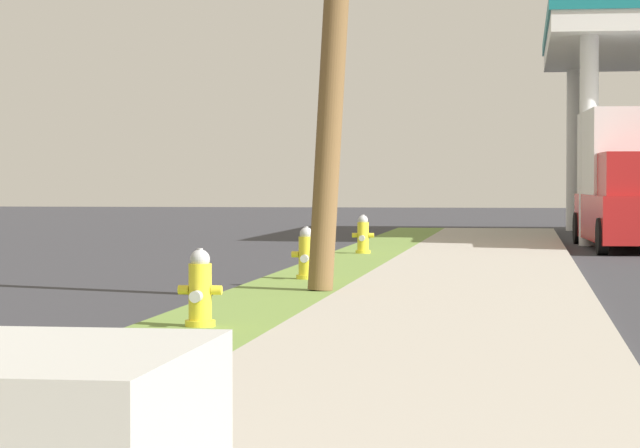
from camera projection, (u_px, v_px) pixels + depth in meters
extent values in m
cylinder|color=yellow|center=(200.00, 323.00, 13.55)|extent=(0.29, 0.29, 0.06)
cylinder|color=yellow|center=(200.00, 295.00, 13.54)|extent=(0.22, 0.22, 0.60)
sphere|color=#B2B2B7|center=(200.00, 259.00, 13.53)|extent=(0.19, 0.19, 0.19)
cylinder|color=#B2B2B7|center=(200.00, 251.00, 13.53)|extent=(0.06, 0.06, 0.05)
cylinder|color=yellow|center=(184.00, 290.00, 13.57)|extent=(0.10, 0.09, 0.09)
cylinder|color=yellow|center=(217.00, 290.00, 13.52)|extent=(0.10, 0.09, 0.09)
cylinder|color=#B2B2B7|center=(196.00, 297.00, 13.38)|extent=(0.11, 0.12, 0.11)
cylinder|color=yellow|center=(306.00, 277.00, 20.17)|extent=(0.29, 0.29, 0.06)
cylinder|color=yellow|center=(306.00, 258.00, 20.16)|extent=(0.22, 0.22, 0.60)
sphere|color=#B2B2B7|center=(306.00, 234.00, 20.15)|extent=(0.19, 0.19, 0.19)
cylinder|color=#B2B2B7|center=(306.00, 228.00, 20.15)|extent=(0.06, 0.06, 0.05)
cylinder|color=yellow|center=(295.00, 254.00, 20.18)|extent=(0.10, 0.09, 0.09)
cylinder|color=yellow|center=(318.00, 255.00, 20.14)|extent=(0.10, 0.09, 0.09)
cylinder|color=#B2B2B7|center=(305.00, 259.00, 19.99)|extent=(0.11, 0.12, 0.11)
cylinder|color=yellow|center=(363.00, 252.00, 27.40)|extent=(0.29, 0.29, 0.06)
cylinder|color=yellow|center=(363.00, 238.00, 27.39)|extent=(0.22, 0.22, 0.60)
sphere|color=#B2B2B7|center=(363.00, 220.00, 27.38)|extent=(0.19, 0.19, 0.19)
cylinder|color=#B2B2B7|center=(363.00, 216.00, 27.38)|extent=(0.06, 0.06, 0.05)
cylinder|color=yellow|center=(355.00, 235.00, 27.41)|extent=(0.10, 0.09, 0.09)
cylinder|color=yellow|center=(371.00, 235.00, 27.37)|extent=(0.10, 0.09, 0.09)
cylinder|color=#B2B2B7|center=(362.00, 238.00, 27.22)|extent=(0.11, 0.12, 0.11)
cylinder|color=silver|center=(589.00, 141.00, 33.24)|extent=(0.44, 0.44, 4.92)
cylinder|color=silver|center=(574.00, 150.00, 43.49)|extent=(0.44, 0.44, 4.92)
cylinder|color=black|center=(617.00, 228.00, 36.49)|extent=(0.24, 0.61, 0.60)
cylinder|color=black|center=(632.00, 233.00, 33.11)|extent=(0.24, 0.61, 0.60)
cube|color=red|center=(633.00, 217.00, 31.57)|extent=(2.34, 6.50, 1.00)
cube|color=white|center=(629.00, 153.00, 32.30)|extent=(2.17, 4.07, 1.90)
cylinder|color=black|center=(602.00, 237.00, 29.03)|extent=(0.26, 0.77, 0.76)
cylinder|color=black|center=(578.00, 228.00, 34.31)|extent=(0.26, 0.77, 0.76)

